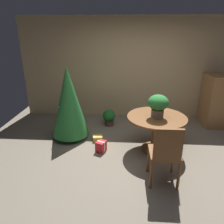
% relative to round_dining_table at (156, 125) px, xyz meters
% --- Properties ---
extents(ground_plane, '(6.60, 6.60, 0.00)m').
position_rel_round_dining_table_xyz_m(ground_plane, '(-0.35, -0.36, -0.54)').
color(ground_plane, '#756B5B').
extents(back_wall_panel, '(6.00, 0.10, 2.60)m').
position_rel_round_dining_table_xyz_m(back_wall_panel, '(-0.35, 1.84, 0.76)').
color(back_wall_panel, tan).
rests_on(back_wall_panel, ground_plane).
extents(round_dining_table, '(1.13, 1.13, 0.72)m').
position_rel_round_dining_table_xyz_m(round_dining_table, '(0.00, 0.00, 0.00)').
color(round_dining_table, brown).
rests_on(round_dining_table, ground_plane).
extents(flower_vase, '(0.38, 0.38, 0.44)m').
position_rel_round_dining_table_xyz_m(flower_vase, '(-0.00, -0.04, 0.44)').
color(flower_vase, '#665B51').
rests_on(flower_vase, round_dining_table).
extents(wooden_chair_near, '(0.45, 0.45, 1.00)m').
position_rel_round_dining_table_xyz_m(wooden_chair_near, '(0.00, -1.00, 0.02)').
color(wooden_chair_near, brown).
rests_on(wooden_chair_near, ground_plane).
extents(holiday_tree, '(0.79, 0.79, 1.59)m').
position_rel_round_dining_table_xyz_m(holiday_tree, '(-1.79, 0.43, 0.30)').
color(holiday_tree, brown).
rests_on(holiday_tree, ground_plane).
extents(gift_box_red, '(0.23, 0.24, 0.21)m').
position_rel_round_dining_table_xyz_m(gift_box_red, '(-1.06, -0.13, -0.43)').
color(gift_box_red, red).
rests_on(gift_box_red, ground_plane).
extents(gift_box_gold, '(0.23, 0.21, 0.11)m').
position_rel_round_dining_table_xyz_m(gift_box_gold, '(-1.18, 0.30, -0.48)').
color(gift_box_gold, gold).
rests_on(gift_box_gold, ground_plane).
extents(wooden_cabinet, '(0.54, 0.72, 1.26)m').
position_rel_round_dining_table_xyz_m(wooden_cabinet, '(1.62, 1.34, 0.09)').
color(wooden_cabinet, '#9E6B3D').
rests_on(wooden_cabinet, ground_plane).
extents(potted_plant, '(0.31, 0.31, 0.41)m').
position_rel_round_dining_table_xyz_m(potted_plant, '(-1.00, 1.11, -0.32)').
color(potted_plant, '#4C382D').
rests_on(potted_plant, ground_plane).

